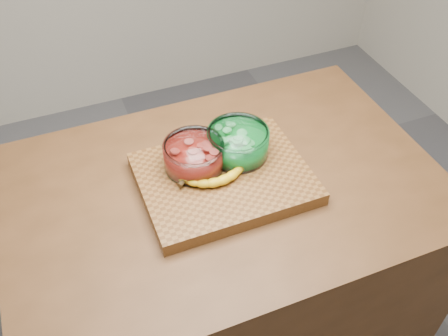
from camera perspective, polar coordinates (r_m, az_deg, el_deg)
name	(u,v)px	position (r m, az deg, el deg)	size (l,w,h in m)	color
counter	(224,276)	(1.72, 0.00, -12.25)	(1.20, 0.80, 0.90)	#4D2E17
cutting_board	(224,179)	(1.36, 0.00, -1.21)	(0.45, 0.35, 0.04)	brown
bowl_red	(194,156)	(1.34, -3.44, 1.38)	(0.16, 0.16, 0.08)	white
bowl_green	(238,143)	(1.38, 1.60, 2.88)	(0.17, 0.17, 0.08)	white
banana	(217,173)	(1.32, -0.80, -0.57)	(0.23, 0.11, 0.03)	gold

